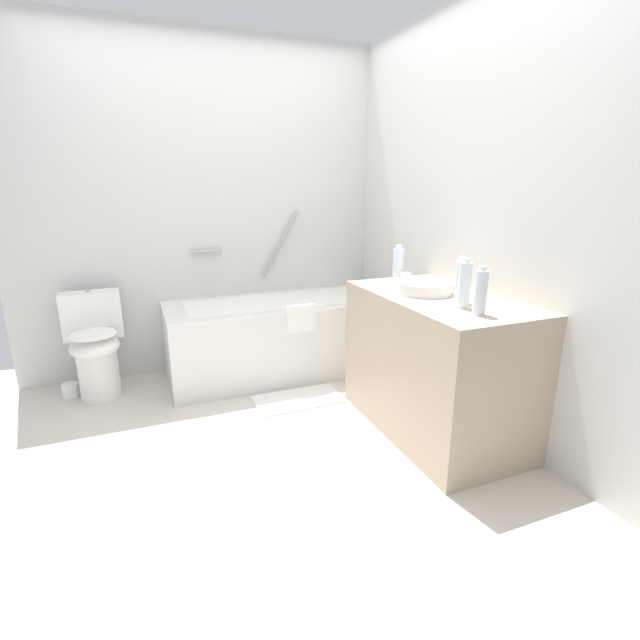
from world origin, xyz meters
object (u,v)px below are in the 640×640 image
object	(u,v)px
sink_faucet	(452,285)
water_bottle_0	(464,285)
toilet_paper_roll	(70,390)
sink_basin	(424,287)
toilet	(95,346)
water_bottle_1	(461,281)
drinking_glass_0	(406,279)
water_bottle_2	(480,292)
bath_mat	(298,399)
water_bottle_3	(398,265)
bathtub	(278,335)

from	to	relation	value
sink_faucet	water_bottle_0	bearing A→B (deg)	-119.66
sink_faucet	toilet_paper_roll	xyz separation A→B (m)	(-2.28, 1.22, -0.82)
sink_basin	water_bottle_0	size ratio (longest dim) A/B	1.34
toilet	water_bottle_1	distance (m)	2.48
water_bottle_1	drinking_glass_0	world-z (taller)	water_bottle_1
drinking_glass_0	water_bottle_0	bearing A→B (deg)	-92.44
water_bottle_2	bath_mat	world-z (taller)	water_bottle_2
drinking_glass_0	water_bottle_1	bearing A→B (deg)	-86.66
sink_basin	toilet	bearing A→B (deg)	147.82
water_bottle_2	water_bottle_0	bearing A→B (deg)	83.65
sink_basin	drinking_glass_0	distance (m)	0.22
toilet	toilet_paper_roll	world-z (taller)	toilet
water_bottle_1	water_bottle_3	size ratio (longest dim) A/B	1.03
toilet	sink_faucet	distance (m)	2.45
water_bottle_3	sink_basin	bearing A→B (deg)	-93.92
toilet	water_bottle_0	distance (m)	2.50
water_bottle_1	water_bottle_0	bearing A→B (deg)	-118.63
water_bottle_2	drinking_glass_0	world-z (taller)	water_bottle_2
drinking_glass_0	bathtub	bearing A→B (deg)	122.84
bathtub	drinking_glass_0	world-z (taller)	bathtub
sink_faucet	bathtub	bearing A→B (deg)	124.41
water_bottle_0	drinking_glass_0	xyz separation A→B (m)	(0.03, 0.59, -0.08)
water_bottle_1	water_bottle_2	size ratio (longest dim) A/B	1.04
water_bottle_1	water_bottle_3	xyz separation A→B (m)	(-0.02, 0.61, -0.00)
water_bottle_0	water_bottle_3	world-z (taller)	water_bottle_0
bathtub	water_bottle_1	distance (m)	1.65
water_bottle_2	water_bottle_1	bearing A→B (deg)	73.73
bathtub	water_bottle_3	bearing A→B (deg)	-53.02
water_bottle_2	bathtub	bearing A→B (deg)	108.33
water_bottle_3	drinking_glass_0	xyz separation A→B (m)	(-0.01, -0.11, -0.07)
water_bottle_2	water_bottle_3	distance (m)	0.85
water_bottle_0	bath_mat	bearing A→B (deg)	122.14
drinking_glass_0	bath_mat	distance (m)	1.12
bathtub	toilet	size ratio (longest dim) A/B	2.29
sink_basin	water_bottle_3	distance (m)	0.34
water_bottle_0	sink_faucet	bearing A→B (deg)	60.34
toilet	drinking_glass_0	distance (m)	2.19
toilet	water_bottle_3	world-z (taller)	water_bottle_3
sink_faucet	toilet_paper_roll	size ratio (longest dim) A/B	1.38
water_bottle_1	bath_mat	distance (m)	1.42
water_bottle_3	toilet_paper_roll	distance (m)	2.46
sink_faucet	toilet_paper_roll	bearing A→B (deg)	151.87
sink_basin	water_bottle_2	size ratio (longest dim) A/B	1.43
bath_mat	bathtub	bearing A→B (deg)	86.88
sink_basin	drinking_glass_0	bearing A→B (deg)	86.63
bathtub	water_bottle_1	bearing A→B (deg)	-66.35
water_bottle_0	water_bottle_3	distance (m)	0.71
sink_basin	drinking_glass_0	xyz separation A→B (m)	(0.01, 0.22, 0.01)
water_bottle_2	drinking_glass_0	bearing A→B (deg)	86.81
bathtub	water_bottle_2	distance (m)	1.83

